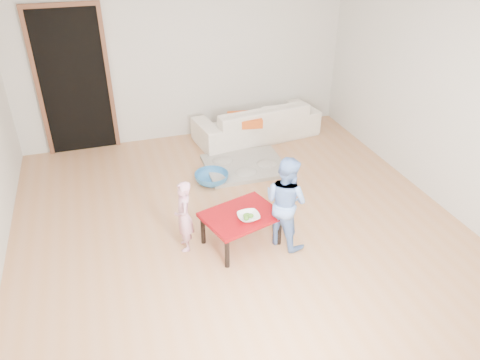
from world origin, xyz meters
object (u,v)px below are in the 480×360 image
bowl (249,217)px  basin (212,178)px  red_table (241,229)px  child_blue (286,202)px  sofa (257,121)px  child_pink (184,216)px

bowl → basin: (-0.02, 1.45, -0.34)m
red_table → child_blue: 0.57m
sofa → child_pink: bearing=47.4°
bowl → basin: bowl is taller
sofa → bowl: sofa is taller
child_pink → bowl: bearing=75.4°
basin → red_table: bearing=-91.0°
bowl → sofa: bearing=68.7°
child_pink → child_blue: bearing=82.6°
sofa → basin: (-1.04, -1.15, -0.21)m
red_table → bowl: 0.25m
child_blue → child_pink: bearing=47.8°
child_pink → basin: (0.61, 1.22, -0.33)m
child_pink → sofa: bearing=150.4°
red_table → bowl: (0.05, -0.11, 0.22)m
bowl → child_pink: size_ratio=0.28×
sofa → red_table: 2.71m
red_table → child_pink: 0.63m
bowl → child_pink: child_pink is taller
bowl → basin: bearing=90.9°
red_table → child_blue: child_blue is taller
child_pink → basin: 1.41m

